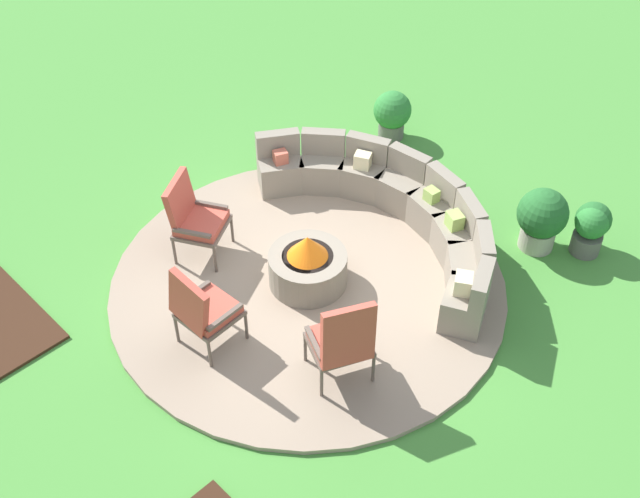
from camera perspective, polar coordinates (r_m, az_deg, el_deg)
name	(u,v)px	position (r m, az deg, el deg)	size (l,w,h in m)	color
ground_plane	(308,285)	(9.38, -0.87, -2.61)	(24.00, 24.00, 0.00)	#478C38
patio_circle	(308,283)	(9.36, -0.87, -2.48)	(4.65, 4.65, 0.06)	gray
fire_pit	(308,265)	(9.15, -0.89, -1.16)	(0.92, 0.92, 0.70)	gray
curved_stone_bench	(396,210)	(9.87, 5.53, 2.83)	(3.87, 1.64, 0.78)	gray
lounge_chair_front_left	(194,216)	(9.48, -9.09, 2.34)	(0.79, 0.81, 1.07)	brown
lounge_chair_front_right	(202,309)	(8.35, -8.53, -4.28)	(0.63, 0.61, 1.13)	brown
lounge_chair_back_left	(343,340)	(7.95, 1.66, -6.57)	(0.75, 0.78, 1.13)	brown
potted_plant_0	(392,113)	(11.60, 5.23, 9.72)	(0.55, 0.55, 0.73)	#605B56
potted_plant_1	(592,225)	(10.17, 18.99, 1.65)	(0.44, 0.44, 0.67)	#A89E8E
potted_plant_2	(590,229)	(10.11, 18.88, 1.35)	(0.40, 0.40, 0.66)	#605B56
potted_plant_3	(542,218)	(9.95, 15.68, 2.19)	(0.62, 0.62, 0.84)	#A89E8E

